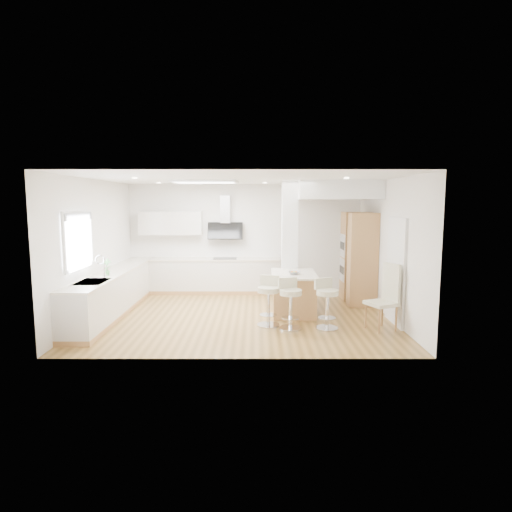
{
  "coord_description": "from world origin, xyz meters",
  "views": [
    {
      "loc": [
        0.3,
        -8.67,
        2.34
      ],
      "look_at": [
        0.29,
        0.4,
        1.19
      ],
      "focal_mm": 30.0,
      "sensor_mm": 36.0,
      "label": 1
    }
  ],
  "objects_px": {
    "peninsula": "(293,293)",
    "bar_stool_a": "(269,298)",
    "bar_stool_c": "(327,301)",
    "dining_chair": "(386,294)",
    "bar_stool_b": "(290,301)"
  },
  "relations": [
    {
      "from": "peninsula",
      "to": "dining_chair",
      "type": "height_order",
      "value": "dining_chair"
    },
    {
      "from": "bar_stool_a",
      "to": "bar_stool_b",
      "type": "distance_m",
      "value": 0.44
    },
    {
      "from": "bar_stool_c",
      "to": "dining_chair",
      "type": "xyz_separation_m",
      "value": [
        1.09,
        -0.03,
        0.13
      ]
    },
    {
      "from": "bar_stool_b",
      "to": "bar_stool_a",
      "type": "bearing_deg",
      "value": 135.28
    },
    {
      "from": "peninsula",
      "to": "bar_stool_a",
      "type": "height_order",
      "value": "bar_stool_a"
    },
    {
      "from": "peninsula",
      "to": "bar_stool_b",
      "type": "relative_size",
      "value": 1.51
    },
    {
      "from": "bar_stool_a",
      "to": "bar_stool_c",
      "type": "height_order",
      "value": "bar_stool_a"
    },
    {
      "from": "bar_stool_a",
      "to": "bar_stool_c",
      "type": "xyz_separation_m",
      "value": [
        1.07,
        -0.2,
        -0.01
      ]
    },
    {
      "from": "peninsula",
      "to": "bar_stool_b",
      "type": "height_order",
      "value": "bar_stool_b"
    },
    {
      "from": "bar_stool_c",
      "to": "dining_chair",
      "type": "distance_m",
      "value": 1.09
    },
    {
      "from": "peninsula",
      "to": "bar_stool_c",
      "type": "bearing_deg",
      "value": -64.22
    },
    {
      "from": "bar_stool_b",
      "to": "bar_stool_c",
      "type": "relative_size",
      "value": 1.01
    },
    {
      "from": "bar_stool_a",
      "to": "bar_stool_b",
      "type": "bearing_deg",
      "value": -13.93
    },
    {
      "from": "dining_chair",
      "to": "bar_stool_a",
      "type": "bearing_deg",
      "value": 150.59
    },
    {
      "from": "bar_stool_b",
      "to": "dining_chair",
      "type": "bearing_deg",
      "value": -19.05
    }
  ]
}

